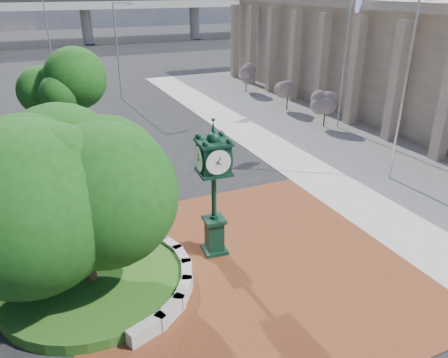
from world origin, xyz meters
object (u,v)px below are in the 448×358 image
(post_clock, at_px, (214,184))
(flagpole_b, at_px, (344,63))
(street_lamp_far, at_px, (50,32))
(flagpole_a, at_px, (406,81))
(street_lamp_near, at_px, (119,44))
(parked_car, at_px, (90,66))

(post_clock, distance_m, flagpole_b, 18.41)
(street_lamp_far, bearing_deg, flagpole_a, -68.78)
(flagpole_a, height_order, street_lamp_far, flagpole_a)
(flagpole_a, xyz_separation_m, street_lamp_far, (-13.91, 35.82, -0.29))
(post_clock, bearing_deg, street_lamp_near, 85.24)
(post_clock, distance_m, parked_car, 40.41)
(flagpole_b, relative_size, street_lamp_near, 1.10)
(street_lamp_far, bearing_deg, post_clock, -86.14)
(flagpole_b, distance_m, street_lamp_near, 19.49)
(flagpole_a, bearing_deg, post_clock, -166.82)
(post_clock, xyz_separation_m, street_lamp_far, (-2.59, 38.47, 2.02))
(street_lamp_near, bearing_deg, flagpole_a, -68.98)
(parked_car, bearing_deg, street_lamp_near, -67.61)
(post_clock, xyz_separation_m, parked_car, (1.37, 40.34, -2.08))
(parked_car, distance_m, flagpole_b, 32.13)
(flagpole_b, height_order, street_lamp_far, flagpole_b)
(street_lamp_near, distance_m, street_lamp_far, 13.00)
(post_clock, height_order, parked_car, post_clock)
(parked_car, height_order, flagpole_a, flagpole_a)
(post_clock, bearing_deg, parked_car, 88.06)
(street_lamp_near, bearing_deg, parked_car, 93.40)
(post_clock, relative_size, street_lamp_far, 0.63)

